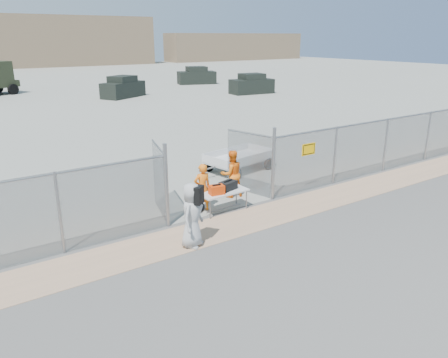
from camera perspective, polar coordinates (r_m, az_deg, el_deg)
ground at (r=12.55m, az=5.17°, el=-7.15°), size 160.00×160.00×0.00m
tarmac_inside at (r=51.52m, az=-26.26°, el=10.37°), size 160.00×80.00×0.01m
dirt_strip at (r=13.26m, az=2.43°, el=-5.61°), size 44.00×1.60×0.01m
distant_hills at (r=87.59m, az=-27.14°, el=15.70°), size 140.00×6.00×9.00m
chain_link_fence at (r=13.63m, az=0.00°, el=0.00°), size 40.00×0.20×2.20m
folding_table at (r=13.91m, az=-0.03°, el=-2.95°), size 1.63×0.73×0.68m
orange_bag at (r=13.51m, az=-0.97°, el=-1.42°), size 0.49×0.37×0.28m
black_duffel at (r=13.90m, az=0.54°, el=-0.86°), size 0.64×0.47×0.28m
security_worker_left at (r=13.82m, az=-2.85°, el=-1.14°), size 0.60×0.43×1.57m
security_worker_right at (r=15.04m, az=0.99°, el=0.68°), size 0.90×0.75×1.66m
visitor at (r=11.50m, az=-4.21°, el=-4.73°), size 1.03×0.96×1.77m
utility_trailer at (r=18.15m, az=1.99°, el=2.45°), size 3.89×2.46×0.88m
parked_vehicle_near at (r=41.61m, az=-13.06°, el=11.63°), size 4.59×3.68×1.90m
parked_vehicle_mid at (r=52.52m, az=-3.60°, el=13.34°), size 4.69×3.10×1.95m
parked_vehicle_far at (r=43.43m, az=3.64°, el=12.29°), size 4.34×2.32×1.88m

